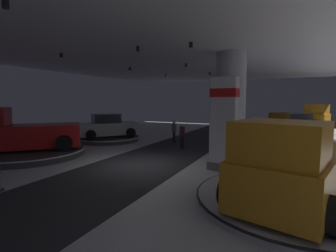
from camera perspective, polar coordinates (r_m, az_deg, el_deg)
ground at (r=12.31m, az=-6.55°, el=-8.64°), size 24.00×44.00×0.06m
ceiling_with_spotlights at (r=12.20m, az=-6.87°, el=17.64°), size 24.00×44.00×0.39m
column_right at (r=14.10m, az=13.64°, el=4.46°), size 1.53×1.53×5.50m
brand_sign_pylon at (r=11.27m, az=12.25°, el=0.71°), size 1.33×0.78×3.99m
display_platform_near_right at (r=8.60m, az=26.15°, el=-14.48°), size 5.68×5.68×0.24m
pickup_truck_near_right at (r=8.01m, az=25.95°, el=-8.19°), size 3.68×5.66×2.30m
display_platform_deep_right at (r=29.60m, az=26.70°, el=-0.37°), size 5.68×5.68×0.36m
pickup_truck_deep_right at (r=29.41m, az=27.39°, el=1.71°), size 5.70×4.11×2.30m
display_platform_mid_left at (r=19.79m, az=-13.00°, el=-2.70°), size 4.54×4.54×0.31m
display_car_mid_left at (r=19.68m, az=-13.15°, el=-0.09°), size 4.05×4.39×1.71m
display_platform_near_left at (r=15.96m, az=-28.44°, el=-5.18°), size 5.85×5.85×0.35m
pickup_truck_near_left at (r=15.85m, az=-29.77°, el=-1.32°), size 5.23×5.23×2.30m
display_platform_far_right at (r=23.30m, az=27.18°, el=-1.99°), size 5.86×5.86×0.27m
display_car_far_right at (r=23.18m, az=27.27°, el=0.16°), size 2.41×4.32×1.71m
visitor_walking_near at (r=18.44m, az=1.35°, el=-0.87°), size 0.32×0.32×1.59m
visitor_walking_far at (r=16.20m, az=3.15°, el=-1.79°), size 0.32×0.32×1.59m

